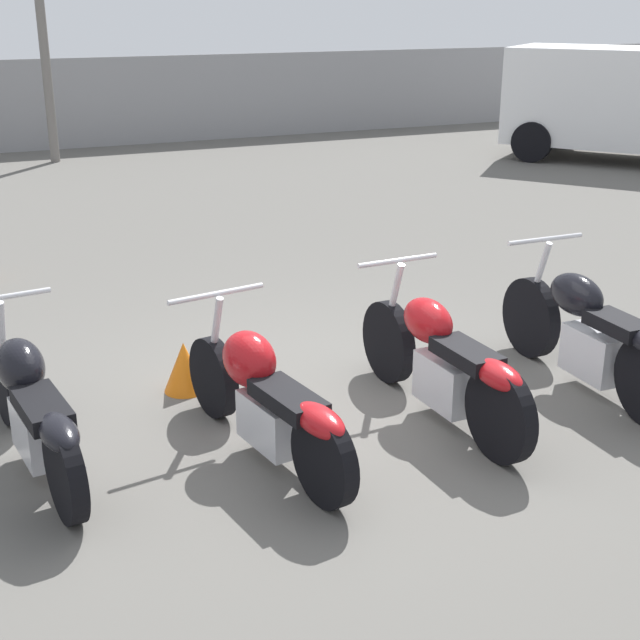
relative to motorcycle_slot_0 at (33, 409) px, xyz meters
The scene contains 7 objects.
ground_plane 2.00m from the motorcycle_slot_0, ahead, with size 60.00×60.00×0.00m, color #5B5954.
fence_back 12.66m from the motorcycle_slot_0, 81.13° to the left, with size 40.00×0.04×1.67m.
motorcycle_slot_0 is the anchor object (origin of this frame).
motorcycle_slot_1 1.41m from the motorcycle_slot_0, 18.05° to the right, with size 0.68×1.94×0.93m.
motorcycle_slot_2 2.67m from the motorcycle_slot_0, ahead, with size 0.64×2.00×0.99m.
motorcycle_slot_3 3.90m from the motorcycle_slot_0, ahead, with size 0.67×2.02×1.01m.
traffic_cone_far 1.39m from the motorcycle_slot_0, 33.63° to the left, with size 0.31×0.31×0.38m.
Camera 1 is at (-2.31, -5.35, 2.75)m, focal length 50.00 mm.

